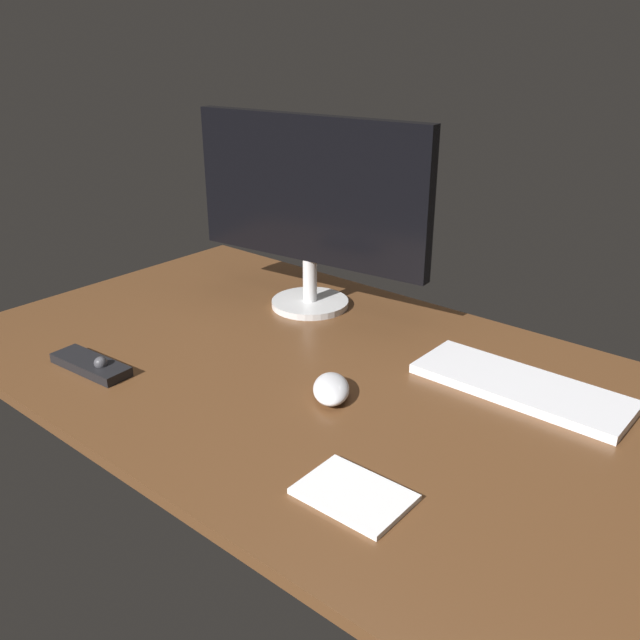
{
  "coord_description": "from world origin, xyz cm",
  "views": [
    {
      "loc": [
        74.62,
        -84.89,
        60.22
      ],
      "look_at": [
        -3.35,
        7.38,
        8.0
      ],
      "focal_mm": 37.86,
      "sensor_mm": 36.0,
      "label": 1
    }
  ],
  "objects_px": {
    "media_remote": "(91,365)",
    "monitor": "(309,200)",
    "notepad": "(354,494)",
    "keyboard": "(521,386)",
    "computer_mouse": "(331,389)"
  },
  "relations": [
    {
      "from": "keyboard",
      "to": "monitor",
      "type": "bearing_deg",
      "value": 174.01
    },
    {
      "from": "keyboard",
      "to": "notepad",
      "type": "bearing_deg",
      "value": -95.83
    },
    {
      "from": "computer_mouse",
      "to": "notepad",
      "type": "distance_m",
      "value": 0.27
    },
    {
      "from": "computer_mouse",
      "to": "monitor",
      "type": "bearing_deg",
      "value": -173.22
    },
    {
      "from": "monitor",
      "to": "notepad",
      "type": "bearing_deg",
      "value": -50.37
    },
    {
      "from": "keyboard",
      "to": "media_remote",
      "type": "bearing_deg",
      "value": -145.45
    },
    {
      "from": "media_remote",
      "to": "notepad",
      "type": "height_order",
      "value": "media_remote"
    },
    {
      "from": "keyboard",
      "to": "computer_mouse",
      "type": "height_order",
      "value": "computer_mouse"
    },
    {
      "from": "keyboard",
      "to": "notepad",
      "type": "distance_m",
      "value": 0.42
    },
    {
      "from": "monitor",
      "to": "notepad",
      "type": "relative_size",
      "value": 3.84
    },
    {
      "from": "monitor",
      "to": "media_remote",
      "type": "relative_size",
      "value": 3.26
    },
    {
      "from": "monitor",
      "to": "notepad",
      "type": "height_order",
      "value": "monitor"
    },
    {
      "from": "keyboard",
      "to": "notepad",
      "type": "height_order",
      "value": "keyboard"
    },
    {
      "from": "keyboard",
      "to": "media_remote",
      "type": "xyz_separation_m",
      "value": [
        -0.64,
        -0.44,
        0.0
      ]
    },
    {
      "from": "media_remote",
      "to": "monitor",
      "type": "bearing_deg",
      "value": 74.18
    }
  ]
}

